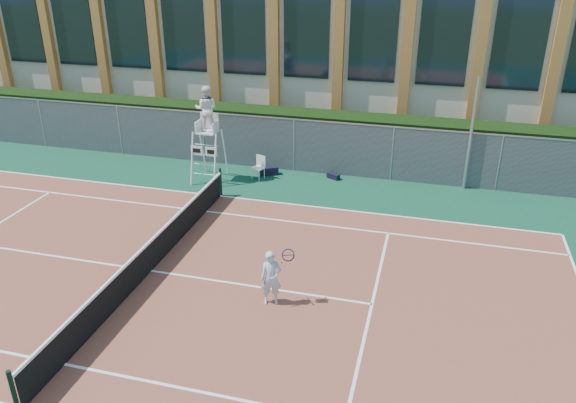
% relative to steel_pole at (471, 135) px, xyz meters
% --- Properties ---
extents(ground, '(120.00, 120.00, 0.00)m').
position_rel_steel_pole_xyz_m(ground, '(-8.83, -8.70, -2.16)').
color(ground, '#233814').
extents(apron, '(36.00, 20.00, 0.01)m').
position_rel_steel_pole_xyz_m(apron, '(-8.83, -7.70, -2.15)').
color(apron, '#0D3A2D').
rests_on(apron, ground).
extents(tennis_court, '(23.77, 10.97, 0.02)m').
position_rel_steel_pole_xyz_m(tennis_court, '(-8.83, -8.70, -2.14)').
color(tennis_court, brown).
rests_on(tennis_court, apron).
extents(tennis_net, '(0.10, 11.30, 1.10)m').
position_rel_steel_pole_xyz_m(tennis_net, '(-8.83, -8.70, -1.62)').
color(tennis_net, black).
rests_on(tennis_net, ground).
extents(fence, '(40.00, 0.06, 2.20)m').
position_rel_steel_pole_xyz_m(fence, '(-8.83, 0.10, -1.06)').
color(fence, '#595E60').
rests_on(fence, ground).
extents(hedge, '(40.00, 1.40, 2.20)m').
position_rel_steel_pole_xyz_m(hedge, '(-8.83, 1.30, -1.06)').
color(hedge, black).
rests_on(hedge, ground).
extents(building, '(45.00, 10.60, 8.22)m').
position_rel_steel_pole_xyz_m(building, '(-8.83, 9.25, 1.99)').
color(building, beige).
rests_on(building, ground).
extents(steel_pole, '(0.12, 0.12, 4.32)m').
position_rel_steel_pole_xyz_m(steel_pole, '(0.00, 0.00, 0.00)').
color(steel_pole, '#9EA0A5').
rests_on(steel_pole, ground).
extents(umpire_chair, '(1.07, 1.64, 3.82)m').
position_rel_steel_pole_xyz_m(umpire_chair, '(-9.86, -1.65, 0.64)').
color(umpire_chair, white).
rests_on(umpire_chair, ground).
extents(plastic_chair, '(0.56, 0.56, 0.94)m').
position_rel_steel_pole_xyz_m(plastic_chair, '(-7.96, -1.08, -1.59)').
color(plastic_chair, silver).
rests_on(plastic_chair, apron).
extents(sports_bag_near, '(0.81, 0.64, 0.32)m').
position_rel_steel_pole_xyz_m(sports_bag_near, '(-7.71, -0.62, -1.99)').
color(sports_bag_near, black).
rests_on(sports_bag_near, apron).
extents(sports_bag_far, '(0.57, 0.45, 0.21)m').
position_rel_steel_pole_xyz_m(sports_bag_far, '(-5.07, -0.35, -2.04)').
color(sports_bag_far, black).
rests_on(sports_bag_far, apron).
extents(tennis_player, '(0.91, 0.68, 1.54)m').
position_rel_steel_pole_xyz_m(tennis_player, '(-5.00, -9.30, -1.37)').
color(tennis_player, '#AEB9D1').
rests_on(tennis_player, tennis_court).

